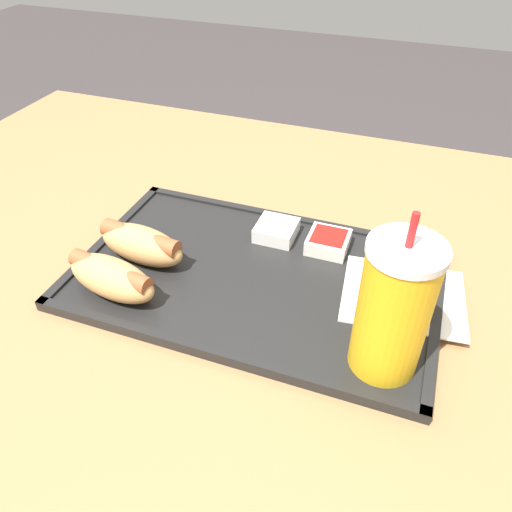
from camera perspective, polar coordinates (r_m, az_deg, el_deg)
name	(u,v)px	position (r m, az deg, el deg)	size (l,w,h in m)	color
dining_table	(229,435)	(0.94, -3.14, -19.70)	(1.25, 0.98, 0.74)	olive
food_tray	(256,277)	(0.64, 0.00, -2.41)	(0.46, 0.29, 0.01)	black
paper_napkin	(403,296)	(0.64, 16.48, -4.38)	(0.16, 0.14, 0.00)	white
soda_cup	(394,309)	(0.50, 15.45, -5.86)	(0.07, 0.07, 0.19)	gold
hot_dog_far	(111,277)	(0.62, -16.19, -2.32)	(0.13, 0.07, 0.05)	tan
hot_dog_near	(141,244)	(0.67, -12.97, 1.40)	(0.13, 0.07, 0.05)	tan
fries_carton	(396,277)	(0.60, 15.76, -2.35)	(0.07, 0.06, 0.10)	gold
sauce_cup_mayo	(276,230)	(0.70, 2.34, 3.01)	(0.05, 0.05, 0.02)	silver
sauce_cup_ketchup	(328,242)	(0.68, 8.26, 1.64)	(0.05, 0.05, 0.02)	silver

